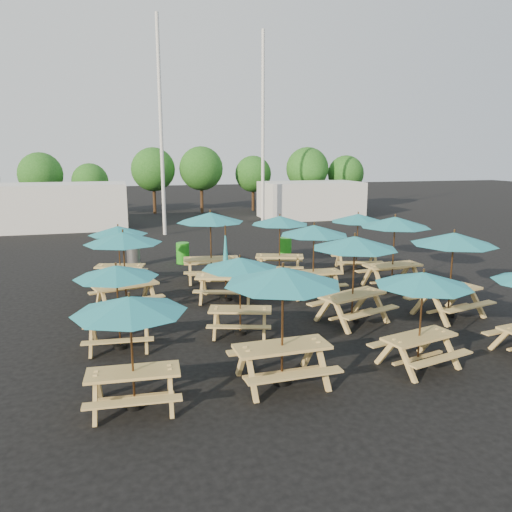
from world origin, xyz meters
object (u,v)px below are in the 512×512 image
object	(u,v)px
picnic_unit_3	(118,233)
picnic_unit_6	(226,270)
picnic_unit_8	(423,284)
picnic_unit_10	(314,234)
waste_bin_3	(329,244)
picnic_unit_0	(130,310)
picnic_unit_7	(210,221)
picnic_unit_9	(355,247)
waste_bin_0	(134,255)
waste_bin_1	(183,253)
waste_bin_2	(285,248)
picnic_unit_11	(280,223)
picnic_unit_4	(283,282)
picnic_unit_5	(240,267)
picnic_unit_2	(123,242)
picnic_unit_15	(358,221)
picnic_unit_13	(454,243)
picnic_unit_1	(116,276)
picnic_unit_14	(395,226)

from	to	relation	value
picnic_unit_3	picnic_unit_6	distance (m)	4.41
picnic_unit_8	picnic_unit_10	xyz separation A→B (m)	(-0.08, 5.96, 0.17)
picnic_unit_10	waste_bin_3	world-z (taller)	picnic_unit_10
picnic_unit_0	waste_bin_3	xyz separation A→B (m)	(9.32, 12.40, -1.43)
picnic_unit_7	picnic_unit_9	distance (m)	6.32
picnic_unit_6	waste_bin_0	world-z (taller)	picnic_unit_6
picnic_unit_10	waste_bin_1	xyz separation A→B (m)	(-3.53, 6.03, -1.61)
picnic_unit_9	waste_bin_1	size ratio (longest dim) A/B	3.34
picnic_unit_6	waste_bin_2	bearing A→B (deg)	73.10
picnic_unit_7	picnic_unit_10	xyz separation A→B (m)	(2.90, -2.75, -0.17)
picnic_unit_3	waste_bin_0	size ratio (longest dim) A/B	2.81
picnic_unit_11	waste_bin_1	world-z (taller)	picnic_unit_11
waste_bin_2	picnic_unit_4	bearing A→B (deg)	-109.21
picnic_unit_4	picnic_unit_5	distance (m)	3.02
picnic_unit_3	picnic_unit_2	bearing A→B (deg)	-72.70
picnic_unit_6	picnic_unit_15	bearing A→B (deg)	42.43
picnic_unit_15	picnic_unit_11	bearing A→B (deg)	-165.98
waste_bin_3	picnic_unit_15	bearing A→B (deg)	-94.05
picnic_unit_7	picnic_unit_11	distance (m)	2.71
picnic_unit_2	waste_bin_0	xyz separation A→B (m)	(0.44, 6.03, -1.63)
waste_bin_2	picnic_unit_2	bearing A→B (deg)	-139.68
picnic_unit_9	waste_bin_1	distance (m)	9.72
picnic_unit_7	picnic_unit_8	world-z (taller)	picnic_unit_7
picnic_unit_10	waste_bin_3	distance (m)	7.27
picnic_unit_13	waste_bin_1	distance (m)	11.34
picnic_unit_1	picnic_unit_15	size ratio (longest dim) A/B	0.81
picnic_unit_2	picnic_unit_11	distance (m)	6.48
picnic_unit_1	picnic_unit_3	bearing A→B (deg)	93.64
picnic_unit_13	waste_bin_2	size ratio (longest dim) A/B	3.20
picnic_unit_2	picnic_unit_9	bearing A→B (deg)	-41.73
picnic_unit_2	picnic_unit_15	size ratio (longest dim) A/B	1.08
waste_bin_0	picnic_unit_0	bearing A→B (deg)	-92.06
picnic_unit_4	picnic_unit_1	bearing A→B (deg)	136.09
picnic_unit_4	picnic_unit_9	distance (m)	4.34
picnic_unit_2	picnic_unit_11	world-z (taller)	picnic_unit_2
picnic_unit_10	picnic_unit_14	xyz separation A→B (m)	(2.99, 0.08, 0.14)
picnic_unit_13	picnic_unit_15	xyz separation A→B (m)	(0.16, 6.10, -0.16)
picnic_unit_7	picnic_unit_10	size ratio (longest dim) A/B	1.17
picnic_unit_2	picnic_unit_1	bearing A→B (deg)	-110.25
picnic_unit_9	waste_bin_2	size ratio (longest dim) A/B	3.34
picnic_unit_9	picnic_unit_13	size ratio (longest dim) A/B	1.04
picnic_unit_5	picnic_unit_4	bearing A→B (deg)	-69.66
picnic_unit_3	picnic_unit_14	distance (m)	9.60
picnic_unit_11	waste_bin_1	xyz separation A→B (m)	(-3.31, 3.13, -1.57)
picnic_unit_14	waste_bin_3	world-z (taller)	picnic_unit_14
picnic_unit_11	picnic_unit_6	bearing A→B (deg)	-115.44
picnic_unit_7	picnic_unit_13	size ratio (longest dim) A/B	0.97
picnic_unit_0	picnic_unit_7	world-z (taller)	picnic_unit_7
picnic_unit_0	picnic_unit_13	size ratio (longest dim) A/B	0.77
picnic_unit_0	picnic_unit_8	xyz separation A→B (m)	(6.09, 0.17, 0.01)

